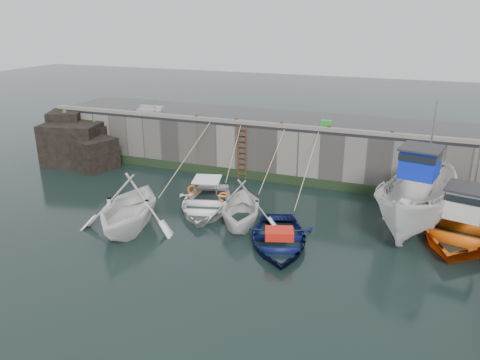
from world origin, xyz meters
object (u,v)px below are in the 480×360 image
at_px(boat_near_blacktrim, 241,223).
at_px(fish_crate, 326,123).
at_px(boat_near_blue, 206,208).
at_px(boat_far_orange, 463,225).
at_px(ladder, 242,152).
at_px(bollard_e, 392,133).
at_px(bollard_a, 196,117).
at_px(boat_near_white, 130,228).
at_px(bollard_b, 236,121).
at_px(bollard_c, 282,124).
at_px(boat_far_white, 417,202).
at_px(boat_near_navy, 278,244).
at_px(bollard_d, 329,128).

height_order(boat_near_blacktrim, fish_crate, fish_crate).
relative_size(boat_near_blue, boat_far_orange, 0.64).
xyz_separation_m(ladder, bollard_e, (8.00, 0.34, 1.71)).
height_order(ladder, bollard_a, bollard_a).
height_order(boat_near_white, bollard_b, bollard_b).
height_order(fish_crate, bollard_c, bollard_c).
height_order(bollard_b, bollard_e, same).
bearing_deg(bollard_a, bollard_c, 0.00).
relative_size(boat_near_blue, bollard_a, 18.26).
bearing_deg(fish_crate, bollard_b, -174.63).
relative_size(boat_far_orange, fish_crate, 13.75).
relative_size(boat_near_white, boat_far_white, 0.66).
xyz_separation_m(boat_near_blue, bollard_c, (2.25, 5.17, 3.30)).
relative_size(boat_far_white, bollard_a, 28.34).
bearing_deg(bollard_c, boat_near_blue, -113.50).
xyz_separation_m(boat_near_blue, boat_near_navy, (4.40, -2.35, 0.00)).
bearing_deg(boat_far_orange, boat_near_blacktrim, -153.13).
height_order(boat_near_blue, bollard_b, bollard_b).
bearing_deg(ladder, bollard_a, 173.62).
bearing_deg(bollard_c, bollard_e, 0.00).
height_order(boat_near_blacktrim, boat_far_white, boat_far_white).
height_order(boat_near_blacktrim, bollard_c, bollard_c).
bearing_deg(boat_far_white, boat_near_navy, -132.23).
height_order(bollard_b, bollard_d, same).
distance_m(boat_near_navy, boat_far_white, 6.54).
bearing_deg(boat_near_navy, bollard_e, 45.69).
height_order(boat_near_blacktrim, bollard_a, bollard_a).
bearing_deg(boat_far_white, bollard_a, 175.11).
xyz_separation_m(boat_near_navy, bollard_c, (-2.15, 7.52, 3.30)).
height_order(ladder, boat_near_blacktrim, ladder).
bearing_deg(bollard_b, fish_crate, 14.49).
bearing_deg(ladder, boat_near_blacktrim, -69.63).
height_order(boat_far_orange, bollard_b, boat_far_orange).
distance_m(boat_near_blacktrim, bollard_b, 7.46).
height_order(bollard_c, bollard_e, same).
bearing_deg(boat_near_blacktrim, boat_near_navy, -48.92).
bearing_deg(bollard_e, fish_crate, 160.74).
distance_m(ladder, bollard_e, 8.19).
relative_size(boat_near_blue, boat_far_white, 0.64).
relative_size(boat_near_blue, bollard_d, 18.26).
bearing_deg(boat_far_white, bollard_b, 171.31).
height_order(boat_near_navy, bollard_a, bollard_a).
xyz_separation_m(boat_near_blue, bollard_d, (4.85, 5.17, 3.30)).
bearing_deg(boat_far_white, fish_crate, 147.62).
xyz_separation_m(boat_near_white, boat_far_orange, (13.74, 4.58, 0.46)).
bearing_deg(bollard_b, bollard_c, 0.00).
bearing_deg(boat_near_navy, bollard_d, 68.17).
bearing_deg(boat_near_white, boat_near_blue, 42.97).
bearing_deg(boat_far_orange, boat_near_blue, -160.40).
distance_m(boat_near_white, boat_far_white, 12.75).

